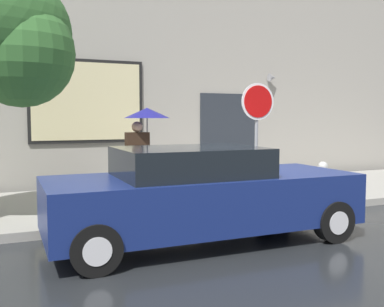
# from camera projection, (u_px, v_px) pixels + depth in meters

# --- Properties ---
(ground_plane) EXTENTS (60.00, 60.00, 0.00)m
(ground_plane) POSITION_uv_depth(u_px,v_px,m) (214.00, 239.00, 6.87)
(ground_plane) COLOR black
(sidewalk) EXTENTS (20.00, 4.00, 0.15)m
(sidewalk) POSITION_uv_depth(u_px,v_px,m) (155.00, 201.00, 9.62)
(sidewalk) COLOR gray
(sidewalk) RESTS_ON ground
(building_facade) EXTENTS (20.00, 0.67, 7.00)m
(building_facade) POSITION_uv_depth(u_px,v_px,m) (124.00, 58.00, 11.63)
(building_facade) COLOR #9E998E
(building_facade) RESTS_ON ground
(parked_car) EXTENTS (4.71, 1.87, 1.46)m
(parked_car) POSITION_uv_depth(u_px,v_px,m) (202.00, 195.00, 6.67)
(parked_car) COLOR navy
(parked_car) RESTS_ON ground
(fire_hydrant) EXTENTS (0.30, 0.44, 0.75)m
(fire_hydrant) POSITION_uv_depth(u_px,v_px,m) (323.00, 178.00, 10.08)
(fire_hydrant) COLOR white
(fire_hydrant) RESTS_ON sidewalk
(pedestrian_with_umbrella) EXTENTS (0.98, 0.98, 1.96)m
(pedestrian_with_umbrella) POSITION_uv_depth(u_px,v_px,m) (144.00, 127.00, 9.31)
(pedestrian_with_umbrella) COLOR black
(pedestrian_with_umbrella) RESTS_ON sidewalk
(stop_sign) EXTENTS (0.76, 0.10, 2.46)m
(stop_sign) POSITION_uv_depth(u_px,v_px,m) (257.00, 118.00, 9.06)
(stop_sign) COLOR gray
(stop_sign) RESTS_ON sidewalk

